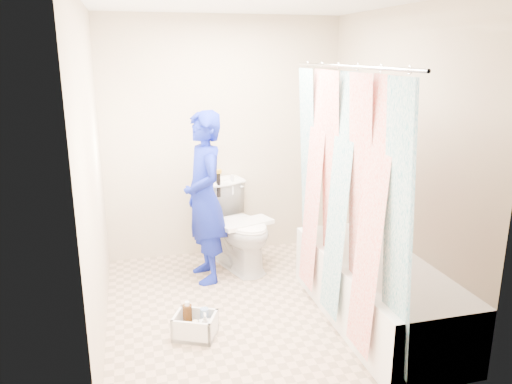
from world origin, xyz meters
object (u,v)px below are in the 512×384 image
object	(u,v)px
bathtub	(376,289)
cleaning_caddy	(196,326)
toilet	(239,226)
plumber	(204,198)

from	to	relation	value
bathtub	cleaning_caddy	xyz separation A→B (m)	(-1.39, 0.11, -0.18)
toilet	plumber	distance (m)	0.54
toilet	cleaning_caddy	xyz separation A→B (m)	(-0.59, -1.17, -0.33)
toilet	plumber	world-z (taller)	plumber
bathtub	cleaning_caddy	bearing A→B (deg)	175.47
toilet	cleaning_caddy	bearing A→B (deg)	-135.45
toilet	plumber	size ratio (longest dim) A/B	0.53
plumber	cleaning_caddy	bearing A→B (deg)	-20.79
plumber	bathtub	bearing A→B (deg)	39.14
toilet	bathtub	bearing A→B (deg)	-76.45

